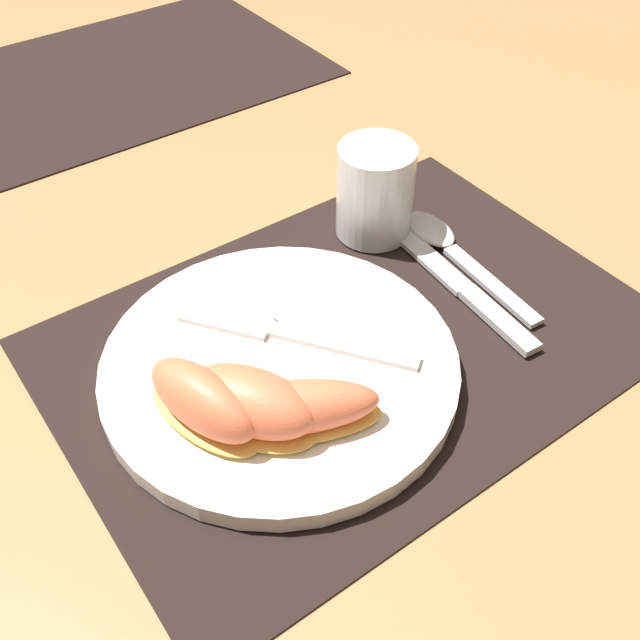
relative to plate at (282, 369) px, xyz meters
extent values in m
plane|color=#A37547|center=(0.07, 0.00, -0.01)|extent=(3.00, 3.00, 0.00)
cube|color=black|center=(0.07, 0.00, -0.01)|extent=(0.46, 0.33, 0.00)
cube|color=black|center=(0.12, 0.54, -0.01)|extent=(0.46, 0.33, 0.00)
cylinder|color=white|center=(0.00, 0.00, 0.00)|extent=(0.27, 0.27, 0.02)
cylinder|color=silver|center=(0.17, 0.10, 0.04)|extent=(0.07, 0.07, 0.09)
cylinder|color=yellow|center=(0.17, 0.10, 0.01)|extent=(0.06, 0.06, 0.03)
cube|color=silver|center=(0.18, -0.06, 0.00)|extent=(0.02, 0.08, 0.01)
cube|color=silver|center=(0.18, 0.05, -0.01)|extent=(0.03, 0.13, 0.01)
cube|color=silver|center=(0.20, -0.02, -0.01)|extent=(0.02, 0.11, 0.01)
ellipsoid|color=silver|center=(0.21, 0.07, 0.00)|extent=(0.04, 0.06, 0.01)
cube|color=silver|center=(0.05, -0.02, 0.01)|extent=(0.08, 0.10, 0.00)
cube|color=silver|center=(-0.01, 0.06, 0.01)|extent=(0.06, 0.07, 0.00)
ellipsoid|color=#F7C656|center=(-0.07, -0.02, 0.01)|extent=(0.06, 0.10, 0.01)
ellipsoid|color=#F2754C|center=(-0.07, -0.02, 0.03)|extent=(0.06, 0.10, 0.05)
ellipsoid|color=#F7C656|center=(-0.05, -0.04, 0.01)|extent=(0.10, 0.11, 0.01)
ellipsoid|color=#F2754C|center=(-0.05, -0.04, 0.03)|extent=(0.09, 0.11, 0.04)
ellipsoid|color=#F7C656|center=(-0.03, -0.05, 0.01)|extent=(0.14, 0.10, 0.01)
ellipsoid|color=#F2754C|center=(-0.03, -0.05, 0.03)|extent=(0.13, 0.09, 0.04)
camera|label=1|loc=(-0.20, -0.32, 0.42)|focal=42.00mm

